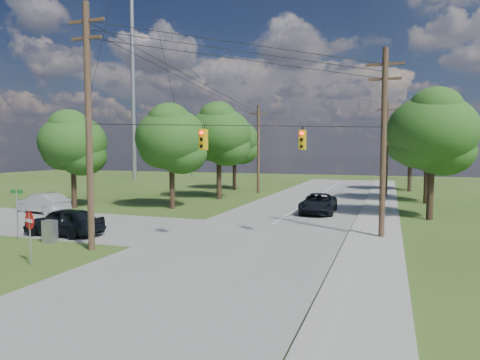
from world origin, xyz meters
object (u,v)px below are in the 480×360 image
at_px(pole_ne, 384,140).
at_px(pole_north_w, 258,148).
at_px(pole_sw, 89,123).
at_px(control_cabinet, 50,232).
at_px(do_not_enter_sign, 30,226).
at_px(car_cross_dark, 64,222).
at_px(car_main_north, 318,203).
at_px(pole_north_e, 387,148).
at_px(car_cross_silver, 43,203).

bearing_deg(pole_ne, pole_north_w, 122.29).
xyz_separation_m(pole_sw, pole_ne, (13.50, 7.60, -0.76)).
xyz_separation_m(pole_sw, control_cabinet, (-3.16, 0.60, -5.62)).
distance_m(control_cabinet, do_not_enter_sign, 4.72).
bearing_deg(pole_north_w, pole_ne, -57.71).
distance_m(car_cross_dark, car_main_north, 18.44).
xyz_separation_m(pole_sw, car_main_north, (8.66, 15.95, -5.44)).
relative_size(control_cabinet, do_not_enter_sign, 0.52).
bearing_deg(car_cross_dark, pole_north_e, 148.12).
bearing_deg(car_main_north, pole_north_w, 121.61).
bearing_deg(pole_north_e, pole_sw, -114.52).
height_order(pole_sw, car_cross_dark, pole_sw).
distance_m(pole_ne, car_cross_silver, 25.62).
bearing_deg(do_not_enter_sign, pole_north_e, 85.77).
relative_size(car_cross_silver, control_cabinet, 3.96).
distance_m(pole_north_e, pole_north_w, 13.90).
xyz_separation_m(car_cross_dark, car_main_north, (12.40, 13.65, -0.05)).
height_order(pole_sw, car_cross_silver, pole_sw).
xyz_separation_m(pole_north_e, do_not_enter_sign, (-14.10, -32.81, -3.44)).
distance_m(pole_sw, pole_north_e, 32.55).
bearing_deg(car_cross_dark, pole_north_w, 173.42).
height_order(pole_ne, do_not_enter_sign, pole_ne).
xyz_separation_m(pole_sw, do_not_enter_sign, (-0.60, -3.21, -4.53)).
bearing_deg(car_cross_dark, control_cabinet, 19.05).
relative_size(pole_north_w, car_main_north, 1.83).
height_order(car_cross_silver, do_not_enter_sign, do_not_enter_sign).
distance_m(pole_sw, car_main_north, 18.94).
distance_m(pole_north_w, do_not_enter_sign, 32.99).
height_order(pole_sw, control_cabinet, pole_sw).
relative_size(pole_north_w, car_cross_silver, 2.09).
distance_m(pole_north_w, control_cabinet, 29.48).
xyz_separation_m(car_cross_dark, car_cross_silver, (-7.93, 6.60, -0.02)).
height_order(pole_ne, pole_north_w, pole_ne).
bearing_deg(car_cross_silver, control_cabinet, 57.18).
distance_m(pole_north_w, car_main_north, 16.95).
relative_size(car_cross_silver, car_main_north, 0.87).
distance_m(pole_north_e, car_main_north, 15.12).
bearing_deg(pole_sw, pole_north_w, 90.77).
bearing_deg(car_cross_dark, pole_sw, 58.76).
height_order(pole_ne, car_cross_silver, pole_ne).
xyz_separation_m(car_cross_silver, control_cabinet, (8.51, -8.30, -0.22)).
xyz_separation_m(pole_ne, do_not_enter_sign, (-14.10, -10.81, -3.77)).
distance_m(car_cross_silver, car_main_north, 21.52).
bearing_deg(pole_ne, car_cross_dark, -162.91).
relative_size(car_cross_dark, car_cross_silver, 0.99).
xyz_separation_m(control_cabinet, do_not_enter_sign, (2.56, -3.81, 1.09)).
bearing_deg(pole_north_w, control_cabinet, -95.44).
relative_size(pole_ne, car_main_north, 1.92).
xyz_separation_m(pole_north_e, car_cross_dark, (-17.23, -27.30, -4.29)).
bearing_deg(pole_north_e, do_not_enter_sign, -113.25).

